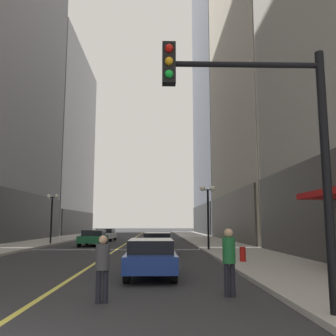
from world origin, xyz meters
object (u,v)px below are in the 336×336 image
object	(u,v)px
traffic_light_near_right	(274,132)
street_lamp_left_far	(52,208)
street_lamp_right_mid	(208,203)
fire_hydrant_right	(243,256)
car_green	(94,237)
car_white	(105,234)
car_black	(158,243)
car_blue	(151,256)
pedestrian_in_green_parka	(229,256)
pedestrian_with_orange_bag	(103,264)

from	to	relation	value
traffic_light_near_right	street_lamp_left_far	distance (m)	28.60
street_lamp_right_mid	fire_hydrant_right	size ratio (longest dim) A/B	5.54
car_green	street_lamp_right_mid	distance (m)	11.34
car_green	fire_hydrant_right	distance (m)	17.36
car_white	car_black	bearing A→B (deg)	-72.44
car_blue	street_lamp_left_far	world-z (taller)	street_lamp_left_far
car_blue	car_green	size ratio (longest dim) A/B	1.01
street_lamp_right_mid	fire_hydrant_right	xyz separation A→B (m)	(0.50, -8.00, -2.86)
fire_hydrant_right	car_black	bearing A→B (deg)	125.85
car_green	pedestrian_in_green_parka	bearing A→B (deg)	-71.76
car_blue	traffic_light_near_right	distance (m)	7.52
car_green	car_white	world-z (taller)	same
pedestrian_with_orange_bag	car_green	bearing A→B (deg)	100.13
car_white	traffic_light_near_right	world-z (taller)	traffic_light_near_right
car_black	street_lamp_right_mid	bearing A→B (deg)	36.75
car_blue	car_green	xyz separation A→B (m)	(-5.17, 18.37, 0.00)
car_blue	pedestrian_in_green_parka	bearing A→B (deg)	-60.62
car_black	car_white	bearing A→B (deg)	107.56
car_white	traffic_light_near_right	bearing A→B (deg)	-76.49
traffic_light_near_right	street_lamp_left_far	xyz separation A→B (m)	(-11.75, 26.07, -0.49)
pedestrian_in_green_parka	fire_hydrant_right	world-z (taller)	pedestrian_in_green_parka
car_black	pedestrian_in_green_parka	bearing A→B (deg)	-81.69
car_green	street_lamp_left_far	distance (m)	4.89
pedestrian_in_green_parka	street_lamp_right_mid	bearing A→B (deg)	84.33
pedestrian_in_green_parka	fire_hydrant_right	bearing A→B (deg)	74.78
car_blue	fire_hydrant_right	world-z (taller)	car_blue
street_lamp_right_mid	car_white	bearing A→B (deg)	120.80
car_black	street_lamp_right_mid	xyz separation A→B (m)	(3.43, 2.56, 2.54)
car_green	pedestrian_with_orange_bag	xyz separation A→B (m)	(4.08, -22.85, 0.20)
car_blue	pedestrian_with_orange_bag	size ratio (longest dim) A/B	2.89
car_blue	car_green	bearing A→B (deg)	105.73
pedestrian_in_green_parka	car_white	bearing A→B (deg)	103.74
traffic_light_near_right	fire_hydrant_right	size ratio (longest dim) A/B	7.06
street_lamp_left_far	street_lamp_right_mid	world-z (taller)	same
pedestrian_with_orange_bag	car_blue	bearing A→B (deg)	76.31
street_lamp_left_far	fire_hydrant_right	distance (m)	20.98
pedestrian_in_green_parka	traffic_light_near_right	xyz separation A→B (m)	(0.49, -2.60, 2.72)
traffic_light_near_right	pedestrian_with_orange_bag	bearing A→B (deg)	152.96
car_black	car_white	xyz separation A→B (m)	(-5.61, 17.73, 0.00)
pedestrian_in_green_parka	traffic_light_near_right	size ratio (longest dim) A/B	0.31
car_green	traffic_light_near_right	distance (m)	26.11
car_black	pedestrian_with_orange_bag	bearing A→B (deg)	-95.53
car_blue	street_lamp_left_far	size ratio (longest dim) A/B	1.04
fire_hydrant_right	street_lamp_left_far	bearing A→B (deg)	129.79
car_white	street_lamp_left_far	bearing A→B (deg)	-117.55
car_white	pedestrian_in_green_parka	world-z (taller)	pedestrian_in_green_parka
traffic_light_near_right	street_lamp_right_mid	size ratio (longest dim) A/B	1.28
car_white	street_lamp_left_far	xyz separation A→B (m)	(-3.76, -7.20, 2.54)
car_blue	traffic_light_near_right	world-z (taller)	traffic_light_near_right
car_white	traffic_light_near_right	xyz separation A→B (m)	(7.99, -33.27, 3.02)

